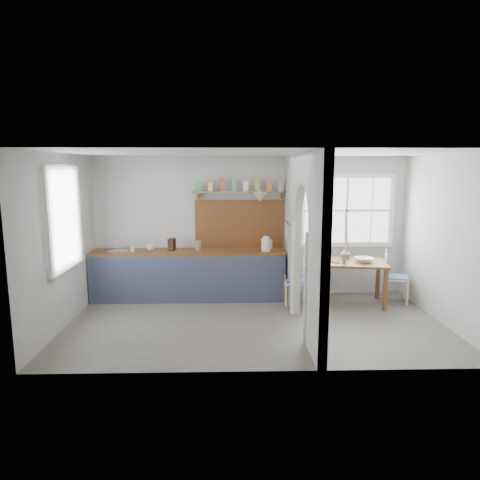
{
  "coord_description": "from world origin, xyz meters",
  "views": [
    {
      "loc": [
        -0.41,
        -6.33,
        2.38
      ],
      "look_at": [
        -0.23,
        0.27,
        1.27
      ],
      "focal_mm": 32.0,
      "sensor_mm": 36.0,
      "label": 1
    }
  ],
  "objects_px": {
    "vase": "(345,253)",
    "dining_table": "(349,282)",
    "chair_right": "(396,277)",
    "chair_left": "(295,281)",
    "kettle": "(266,244)"
  },
  "relations": [
    {
      "from": "chair_right",
      "to": "kettle",
      "type": "bearing_deg",
      "value": 103.57
    },
    {
      "from": "dining_table",
      "to": "chair_right",
      "type": "bearing_deg",
      "value": 15.31
    },
    {
      "from": "dining_table",
      "to": "chair_left",
      "type": "xyz_separation_m",
      "value": [
        -0.96,
        0.01,
        0.04
      ]
    },
    {
      "from": "dining_table",
      "to": "vase",
      "type": "relative_size",
      "value": 6.26
    },
    {
      "from": "dining_table",
      "to": "chair_right",
      "type": "height_order",
      "value": "chair_right"
    },
    {
      "from": "chair_left",
      "to": "vase",
      "type": "relative_size",
      "value": 4.29
    },
    {
      "from": "kettle",
      "to": "vase",
      "type": "height_order",
      "value": "kettle"
    },
    {
      "from": "chair_right",
      "to": "vase",
      "type": "bearing_deg",
      "value": 99.82
    },
    {
      "from": "kettle",
      "to": "vase",
      "type": "distance_m",
      "value": 1.45
    },
    {
      "from": "chair_right",
      "to": "vase",
      "type": "distance_m",
      "value": 1.0
    },
    {
      "from": "vase",
      "to": "dining_table",
      "type": "bearing_deg",
      "value": -82.74
    },
    {
      "from": "kettle",
      "to": "chair_left",
      "type": "bearing_deg",
      "value": -11.55
    },
    {
      "from": "chair_left",
      "to": "vase",
      "type": "distance_m",
      "value": 1.06
    },
    {
      "from": "dining_table",
      "to": "chair_left",
      "type": "distance_m",
      "value": 0.96
    },
    {
      "from": "chair_right",
      "to": "kettle",
      "type": "relative_size",
      "value": 3.33
    }
  ]
}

